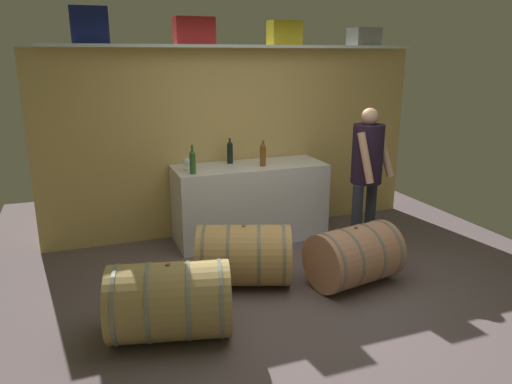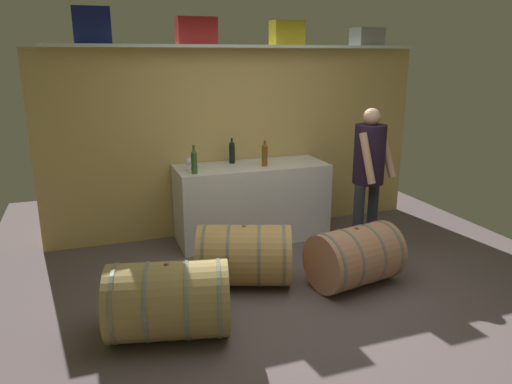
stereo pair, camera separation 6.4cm
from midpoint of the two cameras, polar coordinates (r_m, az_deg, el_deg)
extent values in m
cube|color=#5F5153|center=(4.87, 3.30, -10.10)|extent=(5.83, 7.32, 0.02)
cube|color=tan|center=(5.91, -2.55, 5.88)|extent=(4.63, 0.10, 2.19)
cube|color=silver|center=(5.68, -2.21, 16.74)|extent=(4.26, 0.40, 0.03)
cube|color=navy|center=(5.41, -19.32, 18.02)|extent=(0.37, 0.25, 0.36)
cube|color=red|center=(5.55, -7.63, 18.28)|extent=(0.43, 0.22, 0.28)
cube|color=yellow|center=(5.88, 3.03, 18.18)|extent=(0.36, 0.23, 0.27)
cube|color=gray|center=(6.38, 12.29, 17.41)|extent=(0.37, 0.28, 0.21)
cube|color=white|center=(5.71, -1.05, -1.18)|extent=(1.75, 0.66, 0.89)
cylinder|color=black|center=(5.67, -3.40, 4.42)|extent=(0.07, 0.07, 0.21)
sphere|color=black|center=(5.65, -3.42, 5.57)|extent=(0.07, 0.07, 0.07)
cylinder|color=black|center=(5.64, -3.43, 6.00)|extent=(0.02, 0.02, 0.07)
cylinder|color=brown|center=(5.52, 0.48, 4.14)|extent=(0.07, 0.07, 0.21)
sphere|color=brown|center=(5.50, 0.48, 5.33)|extent=(0.06, 0.06, 0.06)
cylinder|color=brown|center=(5.49, 0.48, 5.74)|extent=(0.03, 0.03, 0.06)
cylinder|color=#325E27|center=(5.20, -7.81, 3.23)|extent=(0.07, 0.07, 0.20)
sphere|color=#325E27|center=(5.18, -7.85, 4.45)|extent=(0.06, 0.06, 0.06)
cylinder|color=#325E27|center=(5.17, -7.87, 5.00)|extent=(0.03, 0.03, 0.09)
cylinder|color=white|center=(5.39, -8.44, 2.56)|extent=(0.08, 0.08, 0.00)
cylinder|color=white|center=(5.38, -8.45, 2.89)|extent=(0.01, 0.01, 0.06)
sphere|color=white|center=(5.37, -8.48, 3.53)|extent=(0.08, 0.08, 0.08)
sphere|color=maroon|center=(5.37, -8.47, 3.39)|extent=(0.05, 0.05, 0.05)
cylinder|color=tan|center=(4.72, 11.08, -7.37)|extent=(0.90, 0.70, 0.56)
cylinder|color=slate|center=(4.51, 7.80, -8.34)|extent=(0.13, 0.56, 0.57)
cylinder|color=slate|center=(4.63, 9.86, -7.73)|extent=(0.13, 0.56, 0.57)
cylinder|color=slate|center=(4.80, 12.25, -7.02)|extent=(0.13, 0.56, 0.57)
cylinder|color=slate|center=(4.94, 14.06, -6.47)|extent=(0.13, 0.56, 0.57)
cylinder|color=brown|center=(4.61, 11.26, -4.13)|extent=(0.04, 0.04, 0.01)
cylinder|color=tan|center=(4.62, -1.82, -7.44)|extent=(1.02, 0.84, 0.58)
cylinder|color=gray|center=(4.64, -6.39, -7.41)|extent=(0.23, 0.56, 0.59)
cylinder|color=gray|center=(4.62, -3.57, -7.44)|extent=(0.23, 0.56, 0.59)
cylinder|color=gray|center=(4.62, -0.08, -7.44)|extent=(0.23, 0.56, 0.59)
cylinder|color=gray|center=(4.62, 2.76, -7.43)|extent=(0.23, 0.56, 0.59)
cylinder|color=#985743|center=(4.51, -1.86, -4.01)|extent=(0.04, 0.04, 0.01)
cylinder|color=#9E8449|center=(3.86, -10.58, -12.50)|extent=(1.03, 0.79, 0.60)
cylinder|color=slate|center=(3.91, -16.37, -12.56)|extent=(0.16, 0.60, 0.61)
cylinder|color=slate|center=(3.87, -12.80, -12.54)|extent=(0.16, 0.60, 0.61)
cylinder|color=slate|center=(3.85, -8.35, -12.44)|extent=(0.16, 0.60, 0.61)
cylinder|color=slate|center=(3.85, -4.72, -12.32)|extent=(0.16, 0.60, 0.61)
cylinder|color=#8C4D48|center=(3.73, -10.82, -8.37)|extent=(0.04, 0.04, 0.01)
cylinder|color=#2A2E3C|center=(5.43, 11.40, -3.10)|extent=(0.12, 0.12, 0.77)
cylinder|color=#2A2E3C|center=(5.66, 12.98, -2.41)|extent=(0.12, 0.12, 0.77)
cylinder|color=black|center=(5.37, 12.64, 4.39)|extent=(0.33, 0.33, 0.64)
sphere|color=tan|center=(5.30, 12.90, 8.63)|extent=(0.18, 0.18, 0.18)
cylinder|color=tan|center=(5.16, 12.43, 3.93)|extent=(0.17, 0.24, 0.54)
cylinder|color=tan|center=(5.48, 14.56, 4.49)|extent=(0.19, 0.27, 0.53)
camera|label=1|loc=(0.03, -90.43, -0.12)|focal=34.02mm
camera|label=2|loc=(0.03, 89.57, 0.12)|focal=34.02mm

